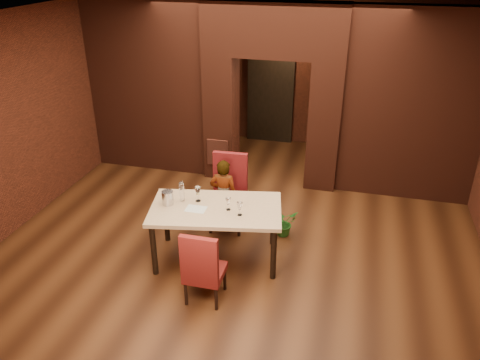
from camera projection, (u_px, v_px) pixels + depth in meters
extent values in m
plane|color=#4C2713|center=(245.00, 233.00, 7.25)|extent=(8.00, 8.00, 0.00)
cube|color=silver|center=(246.00, 17.00, 5.82)|extent=(7.00, 8.00, 0.04)
cube|color=#612414|center=(290.00, 71.00, 9.99)|extent=(7.00, 0.04, 3.20)
cube|color=#612414|center=(99.00, 352.00, 3.07)|extent=(7.00, 0.04, 3.20)
cube|color=#612414|center=(29.00, 116.00, 7.32)|extent=(0.04, 8.00, 3.20)
cube|color=maroon|center=(222.00, 117.00, 8.68)|extent=(0.55, 0.55, 2.30)
cube|color=maroon|center=(325.00, 126.00, 8.25)|extent=(0.55, 0.55, 2.30)
cube|color=maroon|center=(275.00, 30.00, 7.75)|extent=(2.45, 0.55, 0.90)
cube|color=maroon|center=(149.00, 88.00, 8.79)|extent=(2.28, 0.35, 3.20)
cube|color=maroon|center=(413.00, 107.00, 7.73)|extent=(2.28, 0.35, 3.20)
cube|color=#A4452F|center=(218.00, 153.00, 8.69)|extent=(0.40, 0.03, 0.50)
cube|color=black|center=(271.00, 95.00, 10.28)|extent=(0.90, 0.08, 2.10)
cube|color=black|center=(270.00, 96.00, 10.24)|extent=(1.02, 0.04, 2.22)
cube|color=tan|center=(216.00, 233.00, 6.50)|extent=(1.92, 1.31, 0.83)
cube|color=maroon|center=(227.00, 194.00, 7.17)|extent=(0.56, 0.56, 1.18)
cube|color=maroon|center=(205.00, 264.00, 5.71)|extent=(0.47, 0.47, 1.02)
imported|color=white|center=(224.00, 195.00, 7.12)|extent=(0.43, 0.28, 1.18)
cube|color=silver|center=(196.00, 209.00, 6.28)|extent=(0.27, 0.20, 0.00)
cylinder|color=#B3B3BB|center=(168.00, 198.00, 6.36)|extent=(0.16, 0.16, 0.19)
cylinder|color=white|center=(182.00, 191.00, 6.42)|extent=(0.07, 0.07, 0.30)
imported|color=#235F1D|center=(284.00, 223.00, 7.14)|extent=(0.49, 0.49, 0.42)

